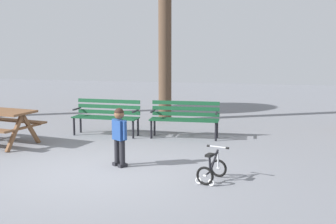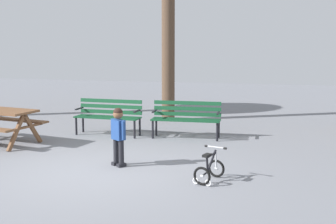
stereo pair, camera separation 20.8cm
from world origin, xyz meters
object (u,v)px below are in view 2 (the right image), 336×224
object	(u,v)px
park_bench_left	(186,116)
kids_bicycle	(209,169)
park_bench_far_left	(109,114)
child_standing	(118,132)

from	to	relation	value
park_bench_left	kids_bicycle	xyz separation A→B (m)	(1.09, -3.32, -0.31)
park_bench_far_left	park_bench_left	world-z (taller)	same
park_bench_left	child_standing	xyz separation A→B (m)	(-0.66, -2.78, 0.12)
park_bench_left	kids_bicycle	distance (m)	3.50
park_bench_far_left	park_bench_left	bearing A→B (deg)	3.07
kids_bicycle	park_bench_far_left	bearing A→B (deg)	132.83
park_bench_left	kids_bicycle	size ratio (longest dim) A/B	2.60
child_standing	kids_bicycle	xyz separation A→B (m)	(1.75, -0.54, -0.43)
child_standing	kids_bicycle	world-z (taller)	child_standing
child_standing	park_bench_left	bearing A→B (deg)	76.64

